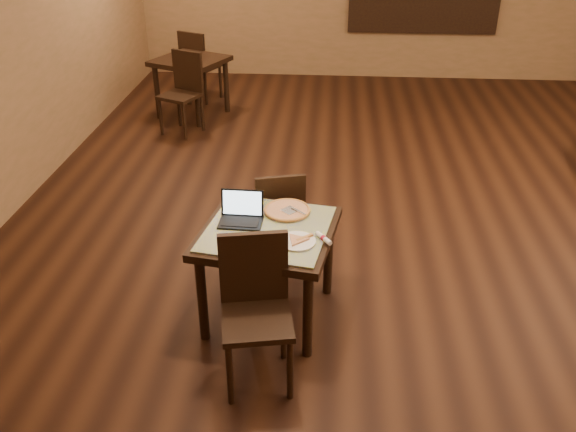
# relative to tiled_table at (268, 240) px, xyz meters

# --- Properties ---
(ground) EXTENTS (10.00, 10.00, 0.00)m
(ground) POSITION_rel_tiled_table_xyz_m (1.30, 1.41, -0.66)
(ground) COLOR black
(ground) RESTS_ON ground
(tiled_table) EXTENTS (1.06, 1.06, 0.76)m
(tiled_table) POSITION_rel_tiled_table_xyz_m (0.00, 0.00, 0.00)
(tiled_table) COLOR black
(tiled_table) RESTS_ON ground
(chair_main_near) EXTENTS (0.52, 0.52, 1.02)m
(chair_main_near) POSITION_rel_tiled_table_xyz_m (-0.02, -0.61, -0.09)
(chair_main_near) COLOR black
(chair_main_near) RESTS_ON ground
(chair_main_far) EXTENTS (0.49, 0.49, 0.92)m
(chair_main_far) POSITION_rel_tiled_table_xyz_m (0.02, 0.62, -0.14)
(chair_main_far) COLOR black
(chair_main_far) RESTS_ON ground
(laptop) EXTENTS (0.31, 0.25, 0.21)m
(laptop) POSITION_rel_tiled_table_xyz_m (-0.20, 0.10, 0.16)
(laptop) COLOR black
(laptop) RESTS_ON tiled_table
(plate) EXTENTS (0.26, 0.26, 0.01)m
(plate) POSITION_rel_tiled_table_xyz_m (0.22, -0.18, 0.11)
(plate) COLOR white
(plate) RESTS_ON tiled_table
(pizza_slice) EXTENTS (0.25, 0.25, 0.02)m
(pizza_slice) POSITION_rel_tiled_table_xyz_m (0.22, -0.18, 0.13)
(pizza_slice) COLOR beige
(pizza_slice) RESTS_ON plate
(pizza_pan) EXTENTS (0.33, 0.33, 0.01)m
(pizza_pan) POSITION_rel_tiled_table_xyz_m (0.12, 0.24, 0.11)
(pizza_pan) COLOR silver
(pizza_pan) RESTS_ON tiled_table
(pizza_whole) EXTENTS (0.35, 0.35, 0.02)m
(pizza_whole) POSITION_rel_tiled_table_xyz_m (0.12, 0.24, 0.12)
(pizza_whole) COLOR beige
(pizza_whole) RESTS_ON pizza_pan
(spatula) EXTENTS (0.26, 0.25, 0.01)m
(spatula) POSITION_rel_tiled_table_xyz_m (0.14, 0.22, 0.13)
(spatula) COLOR silver
(spatula) RESTS_ON pizza_whole
(napkin_roll) EXTENTS (0.12, 0.15, 0.04)m
(napkin_roll) POSITION_rel_tiled_table_xyz_m (0.40, -0.14, 0.12)
(napkin_roll) COLOR white
(napkin_roll) RESTS_ON tiled_table
(other_table_b) EXTENTS (1.12, 1.12, 0.79)m
(other_table_b) POSITION_rel_tiled_table_xyz_m (-1.51, 4.34, -0.00)
(other_table_b) COLOR black
(other_table_b) RESTS_ON ground
(other_table_b_chair_near) EXTENTS (0.59, 0.59, 1.02)m
(other_table_b_chair_near) POSITION_rel_tiled_table_xyz_m (-1.47, 3.74, -0.08)
(other_table_b_chair_near) COLOR black
(other_table_b_chair_near) RESTS_ON ground
(other_table_b_chair_far) EXTENTS (0.59, 0.59, 1.02)m
(other_table_b_chair_far) POSITION_rel_tiled_table_xyz_m (-1.55, 4.95, -0.08)
(other_table_b_chair_far) COLOR black
(other_table_b_chair_far) RESTS_ON ground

